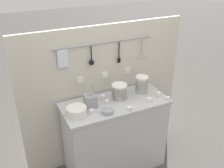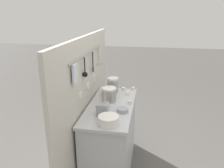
# 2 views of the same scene
# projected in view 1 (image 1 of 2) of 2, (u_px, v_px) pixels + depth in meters

# --- Properties ---
(ground_plane) EXTENTS (20.00, 20.00, 0.00)m
(ground_plane) POSITION_uv_depth(u_px,v_px,m) (115.00, 165.00, 3.23)
(ground_plane) COLOR #514F4C
(counter) EXTENTS (1.16, 0.51, 0.90)m
(counter) POSITION_uv_depth(u_px,v_px,m) (115.00, 135.00, 3.02)
(counter) COLOR #B7BABC
(counter) RESTS_ON ground
(back_wall) EXTENTS (1.96, 0.11, 1.68)m
(back_wall) POSITION_uv_depth(u_px,v_px,m) (104.00, 95.00, 3.08)
(back_wall) COLOR beige
(back_wall) RESTS_ON ground
(bowl_stack_tall_left) EXTENTS (0.14, 0.14, 0.22)m
(bowl_stack_tall_left) POSITION_uv_depth(u_px,v_px,m) (142.00, 85.00, 2.94)
(bowl_stack_tall_left) COLOR silver
(bowl_stack_tall_left) RESTS_ON counter
(bowl_stack_nested_right) EXTENTS (0.17, 0.17, 0.18)m
(bowl_stack_nested_right) POSITION_uv_depth(u_px,v_px,m) (119.00, 92.00, 2.83)
(bowl_stack_nested_right) COLOR silver
(bowl_stack_nested_right) RESTS_ON counter
(plate_stack) EXTENTS (0.20, 0.20, 0.09)m
(plate_stack) POSITION_uv_depth(u_px,v_px,m) (77.00, 111.00, 2.58)
(plate_stack) COLOR silver
(plate_stack) RESTS_ON counter
(steel_mixing_bowl) EXTENTS (0.12, 0.12, 0.04)m
(steel_mixing_bowl) POSITION_uv_depth(u_px,v_px,m) (107.00, 111.00, 2.62)
(steel_mixing_bowl) COLOR #93969E
(steel_mixing_bowl) RESTS_ON counter
(cutlery_caddy) EXTENTS (0.12, 0.12, 0.26)m
(cutlery_caddy) POSITION_uv_depth(u_px,v_px,m) (90.00, 101.00, 2.72)
(cutlery_caddy) COLOR #93969E
(cutlery_caddy) RESTS_ON counter
(cup_by_caddy) EXTENTS (0.05, 0.05, 0.04)m
(cup_by_caddy) POSITION_uv_depth(u_px,v_px,m) (149.00, 100.00, 2.82)
(cup_by_caddy) COLOR silver
(cup_by_caddy) RESTS_ON counter
(cup_front_right) EXTENTS (0.05, 0.05, 0.04)m
(cup_front_right) POSITION_uv_depth(u_px,v_px,m) (130.00, 109.00, 2.66)
(cup_front_right) COLOR silver
(cup_front_right) RESTS_ON counter
(cup_edge_far) EXTENTS (0.05, 0.05, 0.04)m
(cup_edge_far) POSITION_uv_depth(u_px,v_px,m) (103.00, 97.00, 2.87)
(cup_edge_far) COLOR silver
(cup_edge_far) RESTS_ON counter
(cup_beside_plates) EXTENTS (0.05, 0.05, 0.04)m
(cup_beside_plates) POSITION_uv_depth(u_px,v_px,m) (158.00, 94.00, 2.93)
(cup_beside_plates) COLOR silver
(cup_beside_plates) RESTS_ON counter
(cup_edge_near) EXTENTS (0.05, 0.05, 0.04)m
(cup_edge_near) POSITION_uv_depth(u_px,v_px,m) (92.00, 111.00, 2.62)
(cup_edge_near) COLOR silver
(cup_edge_near) RESTS_ON counter
(cup_back_left) EXTENTS (0.05, 0.05, 0.04)m
(cup_back_left) POSITION_uv_depth(u_px,v_px,m) (142.00, 87.00, 3.09)
(cup_back_left) COLOR silver
(cup_back_left) RESTS_ON counter
(cup_back_right) EXTENTS (0.05, 0.05, 0.04)m
(cup_back_right) POSITION_uv_depth(u_px,v_px,m) (168.00, 99.00, 2.85)
(cup_back_right) COLOR silver
(cup_back_right) RESTS_ON counter
(cup_centre) EXTENTS (0.05, 0.05, 0.04)m
(cup_centre) POSITION_uv_depth(u_px,v_px,m) (107.00, 102.00, 2.78)
(cup_centre) COLOR silver
(cup_centre) RESTS_ON counter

